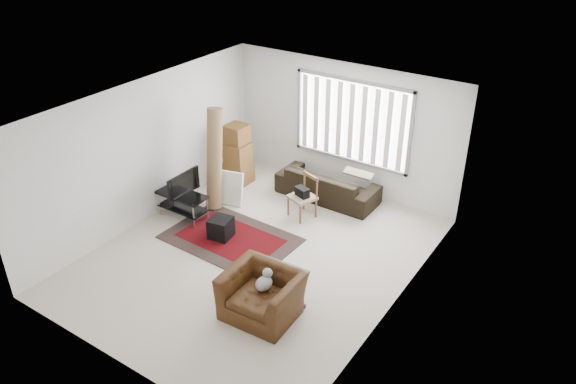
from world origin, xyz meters
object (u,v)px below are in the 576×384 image
Objects in this scene: tv_stand at (182,200)px; armchair at (262,292)px; sofa at (328,180)px; side_chair at (303,195)px; moving_boxes at (238,156)px.

armchair is at bearing -25.83° from tv_stand.
sofa is 0.88m from side_chair.
moving_boxes is (-0.00, 1.73, 0.24)m from tv_stand.
armchair reaches higher than sofa.
side_chair is at bearing 88.13° from sofa.
armchair is (2.90, -1.41, 0.05)m from tv_stand.
armchair reaches higher than tv_stand.
armchair is at bearing 105.50° from sofa.
moving_boxes is 4.28m from armchair.
moving_boxes is at bearing -173.18° from side_chair.
side_chair is at bearing 34.32° from tv_stand.
side_chair reaches higher than armchair.
sofa is 3.71m from armchair.
tv_stand is 3.23m from armchair.
moving_boxes reaches higher than armchair.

